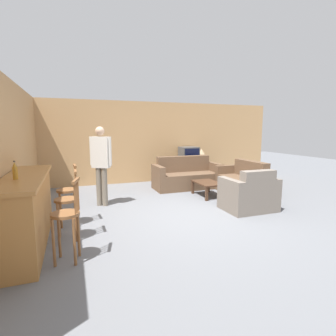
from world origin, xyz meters
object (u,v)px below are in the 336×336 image
object	(u,v)px
couch_far	(187,177)
loveseat_right	(243,182)
table_lamp	(201,152)
bar_chair_near	(67,220)
coffee_table	(208,184)
tv	(189,154)
bar_chair_far	(68,195)
person_by_window	(101,161)
bar_chair_mid	(68,205)
armchair_near	(249,195)
tv_unit	(189,171)
bottle	(15,171)

from	to	relation	value
couch_far	loveseat_right	size ratio (longest dim) A/B	1.28
table_lamp	bar_chair_near	bearing A→B (deg)	-133.44
coffee_table	tv	distance (m)	2.19
bar_chair_far	coffee_table	size ratio (longest dim) A/B	1.28
bar_chair_far	person_by_window	bearing A→B (deg)	56.22
bar_chair_far	bar_chair_near	bearing A→B (deg)	-90.01
bar_chair_mid	couch_far	distance (m)	4.24
bar_chair_mid	armchair_near	size ratio (longest dim) A/B	1.04
bar_chair_near	armchair_near	size ratio (longest dim) A/B	1.04
person_by_window	table_lamp	bearing A→B (deg)	29.53
tv	person_by_window	distance (m)	3.65
coffee_table	tv	xyz separation A→B (m)	(0.40, 2.07, 0.58)
tv	bar_chair_near	bearing A→B (deg)	-130.12
couch_far	tv_unit	xyz separation A→B (m)	(0.51, 0.98, -0.01)
bar_chair_mid	tv	size ratio (longest dim) A/B	1.91
table_lamp	armchair_near	bearing A→B (deg)	-100.01
tv_unit	person_by_window	size ratio (longest dim) A/B	0.69
armchair_near	table_lamp	xyz separation A→B (m)	(0.61, 3.44, 0.62)
bar_chair_mid	coffee_table	world-z (taller)	bar_chair_mid
couch_far	bar_chair_near	bearing A→B (deg)	-133.03
bar_chair_mid	bottle	size ratio (longest dim) A/B	4.39
bar_chair_mid	person_by_window	distance (m)	1.91
bar_chair_mid	tv_unit	distance (m)	5.29
bar_chair_mid	coffee_table	bearing A→B (deg)	26.13
couch_far	loveseat_right	world-z (taller)	couch_far
bar_chair_near	bar_chair_mid	world-z (taller)	same
coffee_table	bar_chair_mid	bearing A→B (deg)	-153.87
bar_chair_mid	armchair_near	distance (m)	3.63
bar_chair_mid	table_lamp	size ratio (longest dim) A/B	2.58
couch_far	table_lamp	world-z (taller)	table_lamp
loveseat_right	bottle	distance (m)	5.37
tv	bottle	size ratio (longest dim) A/B	2.30
loveseat_right	table_lamp	size ratio (longest dim) A/B	3.59
person_by_window	couch_far	bearing A→B (deg)	21.70
couch_far	person_by_window	distance (m)	2.83
bar_chair_near	armchair_near	xyz separation A→B (m)	(3.61, 1.02, -0.23)
bar_chair_far	couch_far	distance (m)	3.84
loveseat_right	bottle	xyz separation A→B (m)	(-4.98, -1.83, 0.84)
armchair_near	table_lamp	size ratio (longest dim) A/B	2.49
coffee_table	tv_unit	distance (m)	2.11
person_by_window	coffee_table	bearing A→B (deg)	-1.61
coffee_table	tv	bearing A→B (deg)	79.07
couch_far	tv	bearing A→B (deg)	62.48
armchair_near	tv	xyz separation A→B (m)	(0.14, 3.43, 0.56)
person_by_window	bar_chair_far	bearing A→B (deg)	-123.78
bar_chair_far	tv_unit	world-z (taller)	bar_chair_far
tv_unit	person_by_window	xyz separation A→B (m)	(-3.06, -2.00, 0.70)
tv_unit	bottle	size ratio (longest dim) A/B	4.91
armchair_near	bottle	size ratio (longest dim) A/B	4.24
person_by_window	armchair_near	bearing A→B (deg)	-26.25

